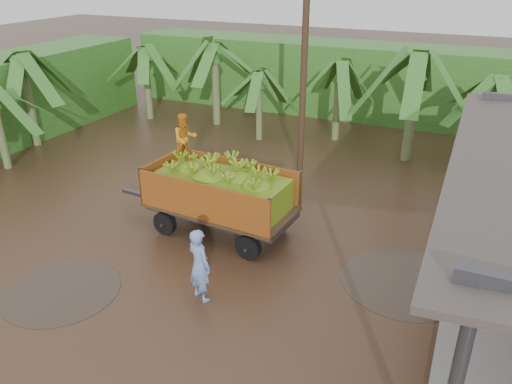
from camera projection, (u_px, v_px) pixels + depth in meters
ground at (231, 282)px, 12.68m from camera, size 100.00×100.00×0.00m
hedge_north at (335, 78)px, 25.85m from camera, size 22.00×3.00×3.60m
banana_trailer at (220, 192)px, 14.44m from camera, size 6.03×2.40×3.46m
man_blue at (199, 265)px, 11.69m from camera, size 0.81×0.68×1.88m
utility_pole at (304, 75)px, 17.61m from camera, size 1.20×0.24×7.29m
banana_plants at (202, 114)px, 19.52m from camera, size 25.30×20.39×4.48m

